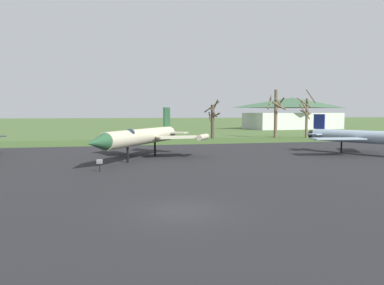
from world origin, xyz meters
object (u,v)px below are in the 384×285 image
object	(u,v)px
visitor_building	(292,113)
jet_fighter_front_left	(368,137)
info_placard_rear_left	(100,165)
jet_fighter_rear_left	(141,137)

from	to	relation	value
visitor_building	jet_fighter_front_left	bearing A→B (deg)	-111.33
info_placard_rear_left	jet_fighter_rear_left	bearing A→B (deg)	62.45
info_placard_rear_left	visitor_building	distance (m)	87.06
info_placard_rear_left	jet_fighter_front_left	bearing A→B (deg)	10.99
jet_fighter_front_left	jet_fighter_rear_left	size ratio (longest dim) A/B	0.89
jet_fighter_rear_left	visitor_building	distance (m)	78.72
jet_fighter_front_left	visitor_building	world-z (taller)	visitor_building
jet_fighter_rear_left	info_placard_rear_left	size ratio (longest dim) A/B	14.85
visitor_building	jet_fighter_rear_left	bearing A→B (deg)	-128.43
info_placard_rear_left	visitor_building	bearing A→B (deg)	52.61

